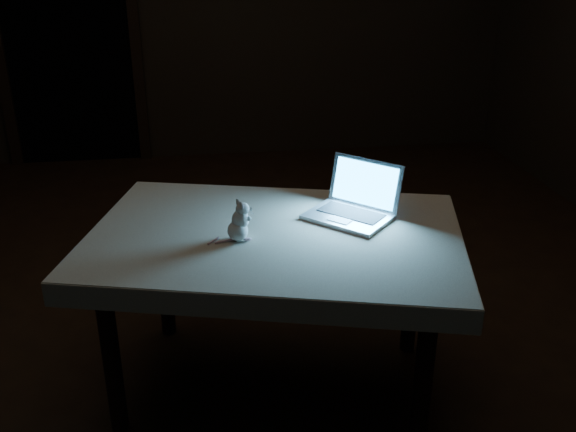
{
  "coord_description": "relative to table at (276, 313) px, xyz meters",
  "views": [
    {
      "loc": [
        -0.2,
        -2.52,
        1.64
      ],
      "look_at": [
        0.1,
        -0.5,
        0.74
      ],
      "focal_mm": 40.0,
      "sensor_mm": 36.0,
      "label": 1
    }
  ],
  "objects": [
    {
      "name": "plush_mouse",
      "position": [
        -0.13,
        -0.04,
        0.41
      ],
      "size": [
        0.15,
        0.15,
        0.14
      ],
      "primitive_type": null,
      "rotation": [
        0.0,
        0.0,
        -0.68
      ],
      "color": "silver",
      "rests_on": "tablecloth"
    },
    {
      "name": "floor",
      "position": [
        -0.05,
        0.48,
        -0.33
      ],
      "size": [
        5.0,
        5.0,
        0.0
      ],
      "primitive_type": "plane",
      "color": "black",
      "rests_on": "ground"
    },
    {
      "name": "doorway",
      "position": [
        -1.15,
        2.98,
        0.73
      ],
      "size": [
        1.06,
        0.36,
        2.13
      ],
      "primitive_type": null,
      "color": "black",
      "rests_on": "back_wall"
    },
    {
      "name": "table",
      "position": [
        0.0,
        0.0,
        0.0
      ],
      "size": [
        1.4,
        1.09,
        0.66
      ],
      "primitive_type": null,
      "rotation": [
        0.0,
        0.0,
        -0.27
      ],
      "color": "black",
      "rests_on": "floor"
    },
    {
      "name": "tablecloth",
      "position": [
        -0.01,
        0.06,
        0.3
      ],
      "size": [
        1.58,
        1.41,
        0.08
      ],
      "primitive_type": null,
      "rotation": [
        0.0,
        0.0,
        -0.51
      ],
      "color": "beige",
      "rests_on": "table"
    },
    {
      "name": "laptop",
      "position": [
        0.28,
        0.08,
        0.44
      ],
      "size": [
        0.39,
        0.39,
        0.2
      ],
      "primitive_type": null,
      "rotation": [
        0.0,
        0.0,
        -0.76
      ],
      "color": "#B6B6BB",
      "rests_on": "tablecloth"
    }
  ]
}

